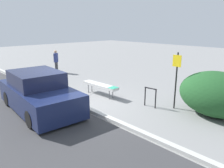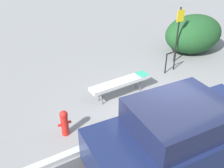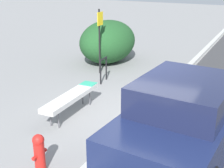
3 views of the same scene
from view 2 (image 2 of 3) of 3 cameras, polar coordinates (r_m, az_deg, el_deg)
The scene contains 8 objects.
ground_plane at distance 7.57m, azimuth 11.42°, elevation -7.60°, with size 60.00×60.00×0.00m, color gray.
curb at distance 7.53m, azimuth 11.47°, elevation -7.21°, with size 60.00×0.20×0.13m.
bench at distance 8.15m, azimuth 1.99°, elevation 0.30°, with size 2.17×0.49×0.57m.
bike_rack at distance 9.98m, azimuth 13.23°, elevation 5.43°, with size 0.55×0.11×0.83m.
sign_post at distance 10.57m, azimuth 14.89°, elevation 11.79°, with size 0.36×0.08×2.30m.
fire_hydrant at distance 6.74m, azimuth -10.82°, elevation -8.56°, with size 0.36×0.22×0.77m.
shrub_hedge at distance 12.04m, azimuth 18.10°, elevation 10.85°, with size 2.81×2.04×1.69m.
parked_car_near at distance 6.05m, azimuth 15.52°, elevation -11.04°, with size 4.51×2.17×1.56m.
Camera 2 is at (-4.26, -4.26, 4.59)m, focal length 40.00 mm.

